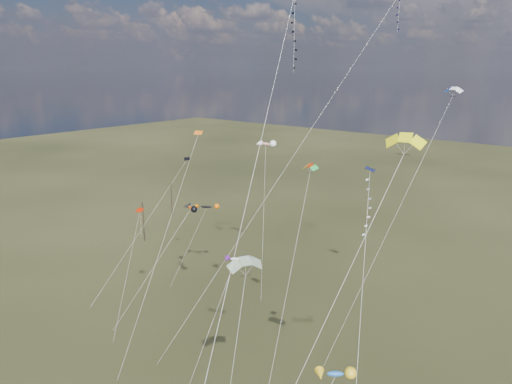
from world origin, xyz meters
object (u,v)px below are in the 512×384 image
Objects in this scene: utility_pole_far at (172,199)px; diamond_black_high at (286,62)px; utility_pole_near at (143,221)px; novelty_black_orange at (206,207)px; parafoil_yellow at (404,140)px.

diamond_black_high reaches higher than utility_pole_far.
novelty_black_orange reaches higher than utility_pole_near.
parafoil_yellow is (9.88, -0.20, -5.04)m from diamond_black_high.
novelty_black_orange is (-27.82, 18.17, -21.44)m from diamond_black_high.
novelty_black_orange is at bearing -9.18° from utility_pole_near.
utility_pole_near and utility_pole_far have the same top height.
novelty_black_orange is at bearing 154.03° from parafoil_yellow.
utility_pole_far is 34.67m from novelty_black_orange.
utility_pole_far is at bearing 151.80° from parafoil_yellow.
utility_pole_near is at bearing 170.82° from novelty_black_orange.
parafoil_yellow is (58.68, -21.76, 24.14)m from utility_pole_near.
diamond_black_high reaches higher than parafoil_yellow.
parafoil_yellow is at bearing -25.97° from novelty_black_orange.
diamond_black_high is 1.34× the size of parafoil_yellow.
diamond_black_high is 3.15× the size of novelty_black_orange.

